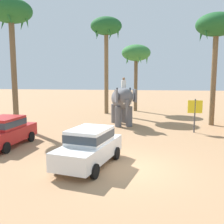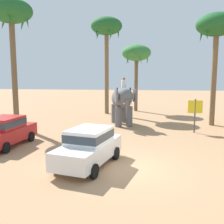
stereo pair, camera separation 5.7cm
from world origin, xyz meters
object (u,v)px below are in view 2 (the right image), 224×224
at_px(palm_tree_left_of_road, 136,55).
at_px(signboard_yellow, 195,109).
at_px(car_sedan_foreground, 89,145).
at_px(elephant_with_mahout, 122,101).
at_px(palm_tree_far_back, 11,16).
at_px(car_parked_far_side, 5,130).
at_px(palm_tree_near_hut, 217,28).
at_px(palm_tree_behind_elephant, 107,30).

distance_m(palm_tree_left_of_road, signboard_yellow, 12.61).
bearing_deg(palm_tree_left_of_road, car_sedan_foreground, -94.25).
bearing_deg(palm_tree_left_of_road, elephant_with_mahout, -95.13).
height_order(car_sedan_foreground, palm_tree_far_back, palm_tree_far_back).
relative_size(palm_tree_left_of_road, signboard_yellow, 3.08).
bearing_deg(car_parked_far_side, palm_tree_left_of_road, 66.83).
bearing_deg(palm_tree_far_back, elephant_with_mahout, 11.68).
distance_m(car_sedan_foreground, palm_tree_near_hut, 14.91).
xyz_separation_m(palm_tree_near_hut, palm_tree_left_of_road, (-6.50, 7.70, -1.36)).
bearing_deg(palm_tree_left_of_road, palm_tree_far_back, -131.20).
relative_size(car_sedan_foreground, palm_tree_far_back, 0.45).
distance_m(palm_tree_near_hut, signboard_yellow, 7.01).
height_order(palm_tree_behind_elephant, palm_tree_far_back, palm_tree_behind_elephant).
distance_m(elephant_with_mahout, palm_tree_left_of_road, 9.66).
relative_size(elephant_with_mahout, palm_tree_left_of_road, 0.54).
distance_m(car_sedan_foreground, palm_tree_behind_elephant, 17.90).
distance_m(car_parked_far_side, palm_tree_behind_elephant, 16.05).
bearing_deg(palm_tree_near_hut, elephant_with_mahout, -172.85).
relative_size(car_parked_far_side, palm_tree_near_hut, 0.48).
height_order(palm_tree_left_of_road, palm_tree_far_back, palm_tree_far_back).
height_order(palm_tree_near_hut, palm_tree_left_of_road, palm_tree_near_hut).
bearing_deg(signboard_yellow, palm_tree_left_of_road, 112.94).
xyz_separation_m(car_parked_far_side, palm_tree_behind_elephant, (3.82, 13.55, 7.71)).
height_order(palm_tree_behind_elephant, palm_tree_near_hut, palm_tree_behind_elephant).
bearing_deg(car_parked_far_side, car_sedan_foreground, -24.89).
bearing_deg(palm_tree_near_hut, car_parked_far_side, -148.34).
bearing_deg(palm_tree_left_of_road, palm_tree_near_hut, -49.85).
xyz_separation_m(car_parked_far_side, elephant_with_mahout, (6.03, 7.29, 1.06)).
bearing_deg(elephant_with_mahout, signboard_yellow, -22.35).
distance_m(car_parked_far_side, palm_tree_left_of_road, 18.11).
height_order(car_sedan_foreground, signboard_yellow, signboard_yellow).
height_order(car_parked_far_side, elephant_with_mahout, elephant_with_mahout).
xyz_separation_m(palm_tree_left_of_road, signboard_yellow, (4.57, -10.81, -4.62)).
xyz_separation_m(car_parked_far_side, palm_tree_near_hut, (13.30, 8.20, 6.74)).
distance_m(car_parked_far_side, palm_tree_far_back, 9.65).
bearing_deg(signboard_yellow, palm_tree_far_back, 177.93).
xyz_separation_m(elephant_with_mahout, palm_tree_behind_elephant, (-2.22, 6.26, 6.65)).
bearing_deg(signboard_yellow, car_parked_far_side, -155.89).
bearing_deg(elephant_with_mahout, palm_tree_left_of_road, 84.87).
distance_m(elephant_with_mahout, palm_tree_far_back, 10.64).
relative_size(car_parked_far_side, signboard_yellow, 1.76).
height_order(car_sedan_foreground, palm_tree_near_hut, palm_tree_near_hut).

